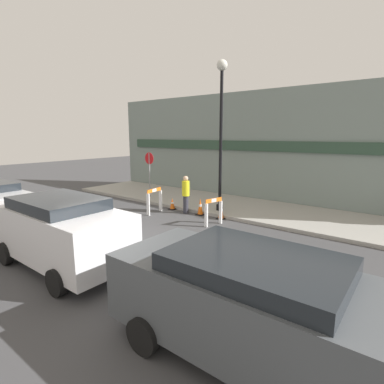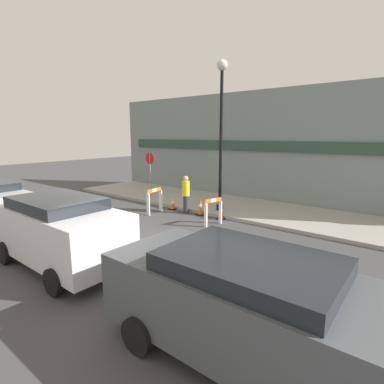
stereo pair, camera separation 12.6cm
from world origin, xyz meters
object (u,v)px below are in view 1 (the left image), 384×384
at_px(person_worker, 186,193).
at_px(parked_car_1, 60,228).
at_px(streetlamp_post, 221,118).
at_px(parked_car_2, 254,302).
at_px(stop_sign, 149,167).

xyz_separation_m(person_worker, parked_car_1, (0.82, -6.09, 0.13)).
xyz_separation_m(streetlamp_post, parked_car_2, (5.04, -7.01, -3.09)).
bearing_deg(person_worker, streetlamp_post, 93.72).
bearing_deg(stop_sign, parked_car_2, 143.44).
bearing_deg(stop_sign, person_worker, 163.07).
relative_size(streetlamp_post, parked_car_1, 1.48).
bearing_deg(streetlamp_post, stop_sign, 178.72).
relative_size(streetlamp_post, parked_car_2, 1.37).
bearing_deg(parked_car_1, stop_sign, 119.52).
distance_m(streetlamp_post, stop_sign, 4.95).
xyz_separation_m(streetlamp_post, stop_sign, (-4.35, 0.10, -2.35)).
xyz_separation_m(stop_sign, parked_car_1, (4.02, -7.10, -0.67)).
bearing_deg(parked_car_1, streetlamp_post, 87.30).
bearing_deg(parked_car_2, parked_car_1, -180.00).
relative_size(person_worker, parked_car_2, 0.36).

